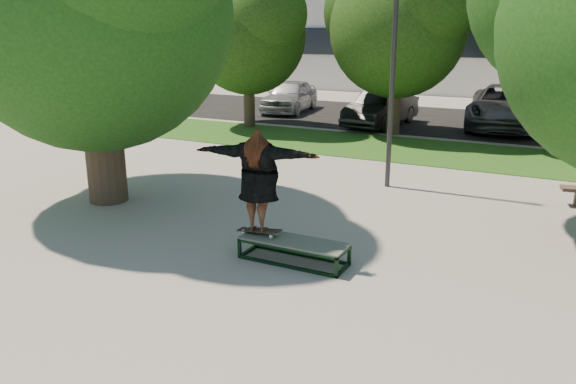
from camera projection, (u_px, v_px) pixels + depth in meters
The scene contains 13 objects.
ground at pixel (246, 247), 9.92m from camera, with size 120.00×120.00×0.00m, color gray.
grass_strip at pixel (431, 152), 17.60m from camera, with size 30.00×4.00×0.02m, color #224E16.
asphalt_strip at pixel (443, 121), 23.59m from camera, with size 40.00×8.00×0.01m, color black.
bg_tree_left at pixel (247, 28), 21.21m from camera, with size 5.28×4.51×5.77m.
bg_tree_mid at pixel (397, 20), 19.59m from camera, with size 5.76×4.92×6.24m.
bg_tree_right at pixel (569, 37), 16.89m from camera, with size 5.04×4.31×5.43m.
lamppost at pixel (394, 54), 12.87m from camera, with size 0.25×0.15×6.11m.
grind_box at pixel (294, 251), 9.24m from camera, with size 1.80×0.60×0.38m.
skater_rig at pixel (258, 181), 9.21m from camera, with size 2.18×0.90×1.80m.
car_silver_a at pixel (290, 96), 25.99m from camera, with size 1.75×4.35×1.48m, color silver.
car_dark at pixel (381, 108), 22.11m from camera, with size 1.49×4.28×1.41m, color black.
car_grey at pixel (506, 107), 21.63m from camera, with size 2.74×5.95×1.65m, color #545459.
car_silver_b at pixel (563, 113), 21.20m from camera, with size 1.81×4.45×1.29m, color #B8B8BD.
Camera 1 is at (4.87, -7.90, 3.70)m, focal length 35.00 mm.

